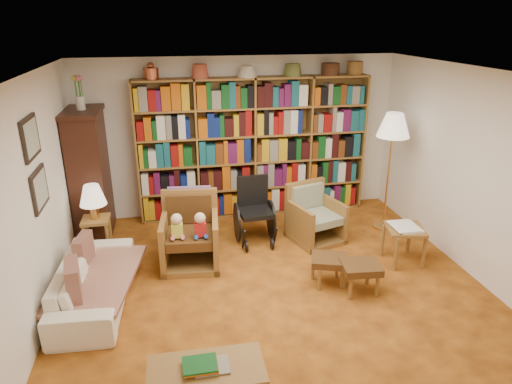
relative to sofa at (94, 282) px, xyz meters
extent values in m
plane|color=#BB681C|center=(2.05, -0.16, -0.25)|extent=(5.00, 5.00, 0.00)
plane|color=silver|center=(2.05, -0.16, 2.25)|extent=(5.00, 5.00, 0.00)
plane|color=white|center=(2.05, 2.34, 1.00)|extent=(5.00, 0.00, 5.00)
plane|color=white|center=(2.05, -2.66, 1.00)|extent=(5.00, 0.00, 5.00)
plane|color=white|center=(-0.45, -0.16, 1.00)|extent=(0.00, 5.00, 5.00)
plane|color=white|center=(4.55, -0.16, 1.00)|extent=(0.00, 5.00, 5.00)
cube|color=brown|center=(2.25, 2.18, 0.85)|extent=(3.60, 0.30, 2.20)
cube|color=#38160F|center=(-0.21, 1.84, 0.65)|extent=(0.45, 0.90, 1.80)
cube|color=#38160F|center=(-0.21, 1.84, 1.58)|extent=(0.50, 0.95, 0.06)
cylinder|color=beige|center=(-0.21, 1.84, 1.70)|extent=(0.12, 0.12, 0.18)
cube|color=black|center=(-0.43, 0.14, 1.65)|extent=(0.03, 0.52, 0.42)
cube|color=gray|center=(-0.42, 0.14, 1.65)|extent=(0.01, 0.44, 0.34)
cube|color=black|center=(-0.43, 0.14, 1.10)|extent=(0.03, 0.52, 0.42)
cube|color=gray|center=(-0.42, 0.14, 1.10)|extent=(0.01, 0.44, 0.34)
imported|color=white|center=(0.00, 0.00, 0.00)|extent=(1.77, 0.78, 0.51)
cube|color=#C8B892|center=(0.05, 0.00, 0.05)|extent=(1.03, 1.58, 0.04)
cube|color=maroon|center=(-0.13, 0.35, 0.20)|extent=(0.18, 0.40, 0.38)
cube|color=maroon|center=(-0.13, -0.35, 0.20)|extent=(0.21, 0.43, 0.42)
cube|color=brown|center=(-0.10, 1.19, 0.24)|extent=(0.36, 0.36, 0.04)
cylinder|color=brown|center=(-0.24, 1.05, -0.01)|extent=(0.05, 0.05, 0.48)
cylinder|color=brown|center=(0.04, 1.05, -0.01)|extent=(0.05, 0.05, 0.48)
cylinder|color=brown|center=(-0.24, 1.33, -0.01)|extent=(0.05, 0.05, 0.48)
cylinder|color=brown|center=(0.04, 1.33, -0.01)|extent=(0.05, 0.05, 0.48)
cylinder|color=gold|center=(-0.10, 1.19, 0.36)|extent=(0.12, 0.12, 0.19)
cone|color=#FDECD0|center=(-0.10, 1.19, 0.60)|extent=(0.35, 0.35, 0.27)
cube|color=brown|center=(1.12, 0.65, -0.21)|extent=(0.80, 0.83, 0.08)
cube|color=brown|center=(0.79, 0.65, 0.07)|extent=(0.14, 0.77, 0.65)
cube|color=brown|center=(1.45, 0.65, 0.07)|extent=(0.14, 0.77, 0.65)
cube|color=brown|center=(1.12, 0.99, 0.21)|extent=(0.74, 0.15, 0.92)
cube|color=#4E3014|center=(1.12, 0.62, 0.15)|extent=(0.63, 0.69, 0.12)
cube|color=#4E3014|center=(1.12, 0.92, 0.42)|extent=(0.58, 0.16, 0.39)
cube|color=#BE3258|center=(1.12, 1.03, 0.48)|extent=(0.57, 0.11, 0.41)
cube|color=brown|center=(2.93, 0.99, -0.22)|extent=(0.83, 0.85, 0.07)
cube|color=brown|center=(2.63, 0.99, 0.04)|extent=(0.26, 0.67, 0.58)
cube|color=brown|center=(3.22, 0.99, 0.04)|extent=(0.26, 0.67, 0.58)
cube|color=brown|center=(2.93, 1.30, 0.16)|extent=(0.65, 0.27, 0.82)
cube|color=#99A181|center=(2.93, 0.96, 0.11)|extent=(0.66, 0.70, 0.11)
cube|color=#99A181|center=(2.93, 1.23, 0.35)|extent=(0.51, 0.24, 0.35)
cube|color=black|center=(2.07, 1.12, 0.20)|extent=(0.49, 0.49, 0.06)
cube|color=black|center=(2.07, 1.34, 0.45)|extent=(0.46, 0.09, 0.45)
cylinder|color=black|center=(1.82, 1.22, 0.03)|extent=(0.03, 0.56, 0.56)
cylinder|color=black|center=(2.32, 1.22, 0.03)|extent=(0.03, 0.56, 0.56)
cylinder|color=black|center=(1.89, 0.84, -0.17)|extent=(0.03, 0.16, 0.16)
cylinder|color=black|center=(2.25, 0.84, -0.17)|extent=(0.03, 0.16, 0.16)
cylinder|color=gold|center=(4.09, 1.20, -0.24)|extent=(0.30, 0.30, 0.03)
cylinder|color=gold|center=(4.09, 1.20, 0.50)|extent=(0.03, 0.03, 1.50)
cone|color=#FDECD0|center=(4.09, 1.20, 1.35)|extent=(0.47, 0.47, 0.34)
cube|color=brown|center=(3.86, 0.17, 0.22)|extent=(0.55, 0.55, 0.04)
cylinder|color=brown|center=(3.66, -0.03, -0.03)|extent=(0.05, 0.05, 0.46)
cylinder|color=brown|center=(4.05, -0.03, -0.03)|extent=(0.05, 0.05, 0.46)
cylinder|color=brown|center=(3.66, 0.36, -0.03)|extent=(0.05, 0.05, 0.46)
cylinder|color=brown|center=(4.05, 0.36, -0.03)|extent=(0.05, 0.05, 0.46)
cube|color=white|center=(3.86, 0.17, 0.26)|extent=(0.37, 0.43, 0.03)
cube|color=#4E3014|center=(2.72, -0.15, 0.06)|extent=(0.51, 0.47, 0.08)
cylinder|color=brown|center=(2.57, -0.27, -0.12)|extent=(0.04, 0.04, 0.27)
cylinder|color=brown|center=(2.88, -0.27, -0.12)|extent=(0.04, 0.04, 0.27)
cylinder|color=brown|center=(2.57, -0.02, -0.12)|extent=(0.04, 0.04, 0.27)
cylinder|color=brown|center=(2.88, -0.02, -0.12)|extent=(0.04, 0.04, 0.27)
cube|color=#4E3014|center=(3.02, -0.39, 0.07)|extent=(0.47, 0.41, 0.09)
cylinder|color=brown|center=(2.85, -0.52, -0.11)|extent=(0.04, 0.04, 0.28)
cylinder|color=brown|center=(3.18, -0.52, -0.11)|extent=(0.04, 0.04, 0.28)
cylinder|color=brown|center=(2.85, -0.26, -0.11)|extent=(0.04, 0.04, 0.28)
cylinder|color=brown|center=(3.18, -0.26, -0.11)|extent=(0.04, 0.04, 0.28)
cube|color=brown|center=(1.11, -1.71, 0.08)|extent=(0.97, 0.50, 0.05)
cylinder|color=brown|center=(0.67, -1.52, -0.10)|extent=(0.06, 0.06, 0.31)
cylinder|color=brown|center=(1.54, -1.52, -0.10)|extent=(0.06, 0.06, 0.31)
cube|color=brown|center=(1.11, -1.71, 0.14)|extent=(0.28, 0.23, 0.05)
camera|label=1|loc=(0.94, -4.69, 2.77)|focal=32.00mm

